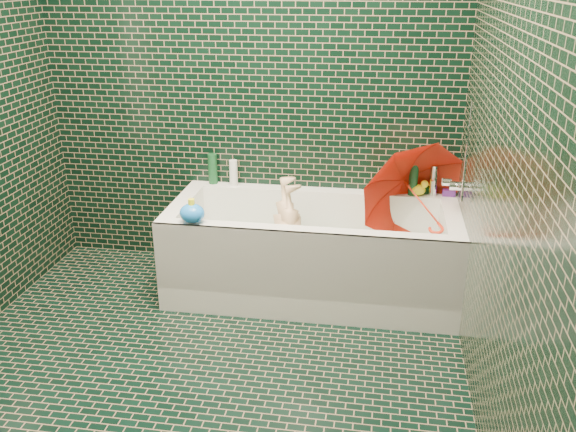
% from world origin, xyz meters
% --- Properties ---
extents(floor, '(2.80, 2.80, 0.00)m').
position_xyz_m(floor, '(0.00, 0.00, 0.00)').
color(floor, black).
rests_on(floor, ground).
extents(wall_back, '(2.80, 0.00, 2.80)m').
position_xyz_m(wall_back, '(0.00, 1.40, 1.25)').
color(wall_back, black).
rests_on(wall_back, floor).
extents(wall_right, '(0.00, 2.80, 2.80)m').
position_xyz_m(wall_right, '(1.30, 0.00, 1.25)').
color(wall_right, black).
rests_on(wall_right, floor).
extents(bathtub, '(1.70, 0.75, 0.55)m').
position_xyz_m(bathtub, '(0.45, 1.01, 0.21)').
color(bathtub, white).
rests_on(bathtub, floor).
extents(bath_mat, '(1.35, 0.47, 0.01)m').
position_xyz_m(bath_mat, '(0.45, 1.02, 0.16)').
color(bath_mat, '#52C727').
rests_on(bath_mat, bathtub).
extents(water, '(1.48, 0.53, 0.00)m').
position_xyz_m(water, '(0.45, 1.02, 0.30)').
color(water, silver).
rests_on(water, bathtub).
extents(faucet, '(0.18, 0.19, 0.55)m').
position_xyz_m(faucet, '(1.26, 1.02, 0.77)').
color(faucet, silver).
rests_on(faucet, wall_right).
extents(child, '(0.87, 0.52, 0.22)m').
position_xyz_m(child, '(0.33, 0.99, 0.31)').
color(child, tan).
rests_on(child, bathtub).
extents(umbrella, '(0.89, 0.98, 0.80)m').
position_xyz_m(umbrella, '(1.08, 1.11, 0.58)').
color(umbrella, red).
rests_on(umbrella, bathtub).
extents(soap_bottle_a, '(0.12, 0.12, 0.24)m').
position_xyz_m(soap_bottle_a, '(1.25, 1.36, 0.55)').
color(soap_bottle_a, white).
rests_on(soap_bottle_a, bathtub).
extents(soap_bottle_b, '(0.08, 0.08, 0.17)m').
position_xyz_m(soap_bottle_b, '(1.25, 1.34, 0.55)').
color(soap_bottle_b, '#50217C').
rests_on(soap_bottle_b, bathtub).
extents(soap_bottle_c, '(0.14, 0.14, 0.18)m').
position_xyz_m(soap_bottle_c, '(1.11, 1.37, 0.55)').
color(soap_bottle_c, '#134320').
rests_on(soap_bottle_c, bathtub).
extents(bottle_right_tall, '(0.07, 0.07, 0.24)m').
position_xyz_m(bottle_right_tall, '(1.03, 1.34, 0.67)').
color(bottle_right_tall, '#134320').
rests_on(bottle_right_tall, bathtub).
extents(bottle_right_pump, '(0.06, 0.06, 0.19)m').
position_xyz_m(bottle_right_pump, '(1.15, 1.35, 0.65)').
color(bottle_right_pump, silver).
rests_on(bottle_right_pump, bathtub).
extents(bottle_left_tall, '(0.07, 0.07, 0.20)m').
position_xyz_m(bottle_left_tall, '(-0.25, 1.37, 0.65)').
color(bottle_left_tall, '#134320').
rests_on(bottle_left_tall, bathtub).
extents(bottle_left_short, '(0.07, 0.07, 0.17)m').
position_xyz_m(bottle_left_short, '(-0.11, 1.34, 0.63)').
color(bottle_left_short, white).
rests_on(bottle_left_short, bathtub).
extents(rubber_duck, '(0.12, 0.09, 0.10)m').
position_xyz_m(rubber_duck, '(1.07, 1.33, 0.59)').
color(rubber_duck, '#FFF21A').
rests_on(rubber_duck, bathtub).
extents(bath_toy, '(0.16, 0.14, 0.14)m').
position_xyz_m(bath_toy, '(-0.18, 0.69, 0.61)').
color(bath_toy, '#1A77ED').
rests_on(bath_toy, bathtub).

